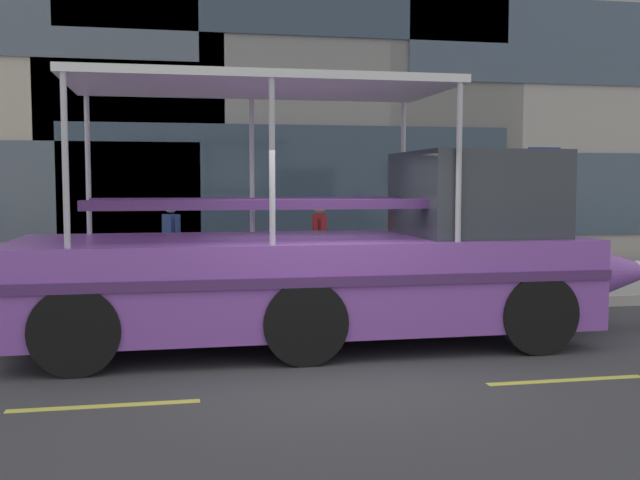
{
  "coord_description": "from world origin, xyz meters",
  "views": [
    {
      "loc": [
        -1.73,
        -8.44,
        2.14
      ],
      "look_at": [
        0.35,
        2.09,
        1.3
      ],
      "focal_mm": 41.93,
      "sensor_mm": 36.0,
      "label": 1
    }
  ],
  "objects_px": {
    "pedestrian_mid_left": "(320,237)",
    "pedestrian_mid_right": "(171,239)",
    "pedestrian_near_bow": "(445,230)",
    "parking_sign": "(543,194)",
    "duck_tour_boat": "(343,261)"
  },
  "relations": [
    {
      "from": "duck_tour_boat",
      "to": "pedestrian_mid_left",
      "type": "relative_size",
      "value": 5.62
    },
    {
      "from": "pedestrian_mid_left",
      "to": "pedestrian_mid_right",
      "type": "distance_m",
      "value": 2.6
    },
    {
      "from": "pedestrian_near_bow",
      "to": "pedestrian_mid_right",
      "type": "xyz_separation_m",
      "value": [
        -5.09,
        -0.63,
        -0.05
      ]
    },
    {
      "from": "parking_sign",
      "to": "pedestrian_mid_right",
      "type": "xyz_separation_m",
      "value": [
        -6.49,
        0.5,
        -0.74
      ]
    },
    {
      "from": "pedestrian_near_bow",
      "to": "pedestrian_mid_left",
      "type": "relative_size",
      "value": 1.07
    },
    {
      "from": "parking_sign",
      "to": "pedestrian_mid_left",
      "type": "xyz_separation_m",
      "value": [
        -3.9,
        0.73,
        -0.76
      ]
    },
    {
      "from": "parking_sign",
      "to": "pedestrian_mid_left",
      "type": "height_order",
      "value": "parking_sign"
    },
    {
      "from": "parking_sign",
      "to": "duck_tour_boat",
      "type": "relative_size",
      "value": 0.28
    },
    {
      "from": "duck_tour_boat",
      "to": "pedestrian_near_bow",
      "type": "bearing_deg",
      "value": 52.84
    },
    {
      "from": "pedestrian_near_bow",
      "to": "pedestrian_mid_left",
      "type": "bearing_deg",
      "value": -170.94
    },
    {
      "from": "parking_sign",
      "to": "pedestrian_near_bow",
      "type": "xyz_separation_m",
      "value": [
        -1.4,
        1.13,
        -0.69
      ]
    },
    {
      "from": "parking_sign",
      "to": "pedestrian_mid_right",
      "type": "height_order",
      "value": "parking_sign"
    },
    {
      "from": "parking_sign",
      "to": "pedestrian_mid_right",
      "type": "distance_m",
      "value": 6.55
    },
    {
      "from": "pedestrian_mid_left",
      "to": "pedestrian_mid_right",
      "type": "bearing_deg",
      "value": -174.9
    },
    {
      "from": "parking_sign",
      "to": "duck_tour_boat",
      "type": "distance_m",
      "value": 5.06
    }
  ]
}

